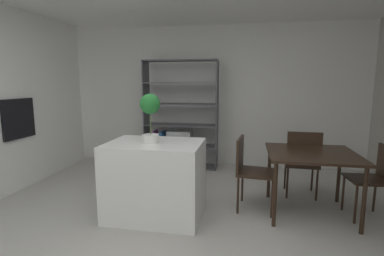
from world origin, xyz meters
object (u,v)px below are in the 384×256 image
object	(u,v)px
potted_plant_on_island	(150,112)
dining_chair_island_side	(249,166)
dining_chair_far	(303,159)
built_in_oven	(18,119)
kitchen_island	(156,179)
open_bookshelf	(179,122)
dining_table	(312,159)
dining_chair_window_side	(376,175)

from	to	relation	value
potted_plant_on_island	dining_chair_island_side	bearing A→B (deg)	21.07
dining_chair_far	built_in_oven	bearing A→B (deg)	8.61
kitchen_island	built_in_oven	bearing A→B (deg)	167.87
kitchen_island	potted_plant_on_island	distance (m)	0.80
potted_plant_on_island	open_bookshelf	size ratio (longest dim) A/B	0.28
kitchen_island	dining_chair_far	size ratio (longest dim) A/B	1.17
built_in_oven	dining_table	bearing A→B (deg)	-1.12
dining_table	dining_chair_far	bearing A→B (deg)	90.52
dining_chair_far	kitchen_island	bearing A→B (deg)	29.01
potted_plant_on_island	dining_table	size ratio (longest dim) A/B	0.55
built_in_oven	kitchen_island	distance (m)	2.32
potted_plant_on_island	dining_chair_window_side	xyz separation A→B (m)	(2.55, 0.42, -0.72)
built_in_oven	potted_plant_on_island	world-z (taller)	potted_plant_on_island
kitchen_island	dining_chair_island_side	xyz separation A→B (m)	(1.08, 0.40, 0.10)
dining_chair_window_side	dining_chair_far	bearing A→B (deg)	-128.62
kitchen_island	dining_chair_window_side	bearing A→B (deg)	9.03
dining_table	dining_chair_window_side	size ratio (longest dim) A/B	1.17
potted_plant_on_island	dining_table	distance (m)	1.96
kitchen_island	dining_chair_island_side	world-z (taller)	dining_chair_island_side
built_in_oven	open_bookshelf	world-z (taller)	open_bookshelf
dining_table	dining_chair_far	size ratio (longest dim) A/B	1.08
dining_table	potted_plant_on_island	bearing A→B (deg)	-167.17
potted_plant_on_island	dining_chair_far	bearing A→B (deg)	26.58
dining_chair_far	dining_chair_island_side	xyz separation A→B (m)	(-0.72, -0.49, -0.00)
built_in_oven	kitchen_island	size ratio (longest dim) A/B	0.53
kitchen_island	dining_chair_island_side	distance (m)	1.15
potted_plant_on_island	open_bookshelf	bearing A→B (deg)	94.13
kitchen_island	dining_table	bearing A→B (deg)	12.32
dining_chair_far	dining_table	bearing A→B (deg)	93.11
dining_chair_window_side	dining_chair_island_side	xyz separation A→B (m)	(-1.43, 0.01, 0.02)
dining_chair_far	potted_plant_on_island	bearing A→B (deg)	29.17
dining_chair_window_side	potted_plant_on_island	bearing A→B (deg)	-84.68
open_bookshelf	kitchen_island	bearing A→B (deg)	-84.72
kitchen_island	potted_plant_on_island	xyz separation A→B (m)	(-0.04, -0.03, 0.80)
dining_table	dining_chair_window_side	bearing A→B (deg)	0.52
built_in_oven	dining_chair_window_side	size ratio (longest dim) A/B	0.67
potted_plant_on_island	open_bookshelf	world-z (taller)	open_bookshelf
dining_table	open_bookshelf	bearing A→B (deg)	140.33
kitchen_island	dining_chair_island_side	bearing A→B (deg)	20.56
potted_plant_on_island	dining_table	world-z (taller)	potted_plant_on_island
open_bookshelf	dining_chair_window_side	size ratio (longest dim) A/B	2.29
built_in_oven	dining_chair_far	distance (m)	4.04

